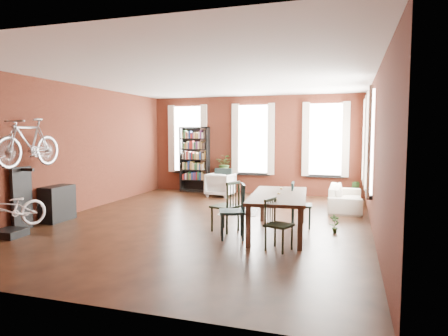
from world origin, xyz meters
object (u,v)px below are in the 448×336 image
at_px(white_armchair, 220,184).
at_px(console_table, 57,203).
at_px(bicycle_floor, 7,191).
at_px(bike_trainer, 10,233).
at_px(dining_chair_d, 301,205).
at_px(dining_chair_c, 279,225).
at_px(bookshelf, 195,159).
at_px(cream_sofa, 346,193).
at_px(dining_table, 279,214).
at_px(dining_chair_a, 232,211).
at_px(plant_stand, 223,183).
at_px(dining_chair_b, 225,206).

relative_size(white_armchair, console_table, 1.01).
xyz_separation_m(white_armchair, bicycle_floor, (-2.33, -5.96, 0.50)).
bearing_deg(console_table, bike_trainer, -85.86).
bearing_deg(dining_chair_d, dining_chair_c, 170.48).
distance_m(bookshelf, cream_sofa, 5.28).
distance_m(dining_table, dining_chair_a, 1.00).
bearing_deg(bicycle_floor, plant_stand, 90.11).
xyz_separation_m(cream_sofa, console_table, (-6.23, -3.50, -0.01)).
height_order(dining_chair_c, cream_sofa, dining_chair_c).
relative_size(dining_table, dining_chair_a, 2.24).
relative_size(bookshelf, bicycle_floor, 1.45).
height_order(console_table, bicycle_floor, bicycle_floor).
bearing_deg(white_armchair, dining_chair_d, 136.37).
relative_size(dining_chair_d, cream_sofa, 0.45).
relative_size(dining_chair_b, cream_sofa, 0.49).
distance_m(dining_chair_b, dining_chair_d, 1.65).
distance_m(dining_table, cream_sofa, 3.38).
height_order(plant_stand, bicycle_floor, bicycle_floor).
relative_size(console_table, bicycle_floor, 0.53).
height_order(white_armchair, cream_sofa, cream_sofa).
height_order(bookshelf, bike_trainer, bookshelf).
bearing_deg(cream_sofa, bike_trainer, 128.94).
xyz_separation_m(dining_chair_b, white_armchair, (-1.49, 4.26, -0.11)).
relative_size(dining_chair_d, white_armchair, 1.17).
distance_m(dining_table, dining_chair_d, 0.80).
relative_size(bookshelf, plant_stand, 3.21).
bearing_deg(bicycle_floor, bookshelf, 98.63).
height_order(cream_sofa, bike_trainer, cream_sofa).
relative_size(dining_chair_c, dining_chair_d, 0.92).
distance_m(dining_chair_c, bookshelf, 7.16).
height_order(bike_trainer, bicycle_floor, bicycle_floor).
relative_size(dining_chair_a, bookshelf, 0.47).
xyz_separation_m(dining_chair_a, dining_chair_b, (-0.29, 0.50, -0.01)).
bearing_deg(dining_table, console_table, 178.43).
bearing_deg(console_table, white_armchair, 61.62).
relative_size(dining_chair_a, dining_chair_c, 1.18).
distance_m(white_armchair, plant_stand, 0.67).
relative_size(dining_chair_a, plant_stand, 1.51).
bearing_deg(bookshelf, dining_chair_a, -61.74).
xyz_separation_m(dining_chair_a, dining_chair_c, (0.98, -0.50, -0.08)).
xyz_separation_m(bike_trainer, bicycle_floor, (-0.01, -0.01, 0.83)).
bearing_deg(dining_chair_d, bike_trainer, 111.21).
xyz_separation_m(dining_table, console_table, (-4.99, -0.35, 0.00)).
xyz_separation_m(dining_table, bicycle_floor, (-4.90, -1.81, 0.50)).
xyz_separation_m(dining_chair_a, white_armchair, (-1.78, 4.76, -0.11)).
bearing_deg(plant_stand, dining_chair_b, -71.99).
xyz_separation_m(dining_table, cream_sofa, (1.24, 3.15, 0.01)).
height_order(dining_chair_c, white_armchair, dining_chair_c).
height_order(bike_trainer, console_table, console_table).
bearing_deg(plant_stand, bookshelf, 177.50).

